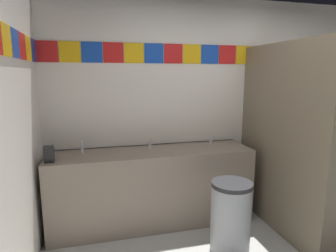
{
  "coord_description": "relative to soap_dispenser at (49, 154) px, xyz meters",
  "views": [
    {
      "loc": [
        -1.47,
        -1.57,
        1.69
      ],
      "look_at": [
        -0.79,
        1.1,
        1.18
      ],
      "focal_mm": 30.32,
      "sensor_mm": 36.0,
      "label": 1
    }
  ],
  "objects": [
    {
      "name": "wall_back",
      "position": [
        1.92,
        0.49,
        0.36
      ],
      "size": [
        4.11,
        0.09,
        2.57
      ],
      "color": "silver",
      "rests_on": "ground_plane"
    },
    {
      "name": "vanity_counter",
      "position": [
        1.04,
        0.17,
        -0.49
      ],
      "size": [
        2.23,
        0.57,
        0.85
      ],
      "color": "gray",
      "rests_on": "ground_plane"
    },
    {
      "name": "faucet_left",
      "position": [
        0.29,
        0.26,
        -0.03
      ],
      "size": [
        0.04,
        0.1,
        0.14
      ],
      "color": "silver",
      "rests_on": "vanity_counter"
    },
    {
      "name": "faucet_center",
      "position": [
        1.04,
        0.26,
        -0.03
      ],
      "size": [
        0.04,
        0.1,
        0.14
      ],
      "color": "silver",
      "rests_on": "vanity_counter"
    },
    {
      "name": "faucet_right",
      "position": [
        1.78,
        0.26,
        -0.03
      ],
      "size": [
        0.04,
        0.1,
        0.14
      ],
      "color": "silver",
      "rests_on": "vanity_counter"
    },
    {
      "name": "soap_dispenser",
      "position": [
        0.0,
        0.0,
        0.0
      ],
      "size": [
        0.09,
        0.09,
        0.16
      ],
      "color": "black",
      "rests_on": "vanity_counter"
    },
    {
      "name": "stall_divider",
      "position": [
        2.47,
        -0.53,
        0.07
      ],
      "size": [
        0.92,
        1.44,
        2.01
      ],
      "color": "#726651",
      "rests_on": "ground_plane"
    },
    {
      "name": "toilet",
      "position": [
        2.88,
        0.0,
        -0.62
      ],
      "size": [
        0.39,
        0.49,
        0.74
      ],
      "color": "white",
      "rests_on": "ground_plane"
    },
    {
      "name": "trash_bin",
      "position": [
        1.66,
        -0.54,
        -0.58
      ],
      "size": [
        0.39,
        0.39,
        0.69
      ],
      "color": "#999EA3",
      "rests_on": "ground_plane"
    }
  ]
}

